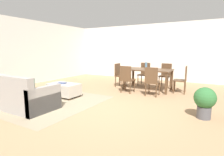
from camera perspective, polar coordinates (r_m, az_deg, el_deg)
The scene contains 16 objects.
ground_plane at distance 4.64m, azimuth -2.25°, elevation -9.24°, with size 10.80×10.80×0.00m, color #9E7A56.
wall_back at distance 9.05m, azimuth 14.89°, elevation 7.93°, with size 9.00×0.12×2.70m, color silver.
wall_left at distance 8.05m, azimuth -28.70°, elevation 7.09°, with size 0.12×11.00×2.70m, color silver.
area_rug at distance 5.53m, azimuth -20.66°, elevation -6.81°, with size 3.00×2.80×0.01m, color gray.
couch at distance 5.17m, azimuth -27.83°, elevation -5.03°, with size 2.04×0.91×0.86m.
ottoman_table at distance 5.80m, azimuth -14.96°, elevation -3.45°, with size 0.95×0.59×0.42m.
dining_table at distance 6.70m, azimuth 11.35°, elevation 2.06°, with size 1.66×0.99×0.76m.
dining_chair_near_left at distance 6.09m, azimuth 4.70°, elevation 0.09°, with size 0.41×0.41×0.92m.
dining_chair_near_right at distance 5.75m, azimuth 12.55°, elevation -0.61°, with size 0.40×0.40×0.92m.
dining_chair_far_left at distance 7.65m, azimuth 10.24°, elevation 1.75°, with size 0.43×0.43×0.92m.
dining_chair_far_right at distance 7.42m, azimuth 16.61°, elevation 1.30°, with size 0.42×0.42×0.92m.
dining_chair_head_east at distance 6.47m, azimuth 21.48°, elevation 0.02°, with size 0.43×0.43×0.92m.
dining_chair_head_west at distance 7.15m, azimuth 2.38°, elevation 1.39°, with size 0.40×0.40×0.92m.
vase_centerpiece at distance 6.73m, azimuth 10.72°, elevation 3.89°, with size 0.08×0.08×0.24m, color slate.
book_on_ottoman at distance 5.77m, azimuth -15.64°, elevation -1.58°, with size 0.26×0.20×0.03m, color #3F4C72.
potted_plant at distance 4.28m, azimuth 27.31°, elevation -6.37°, with size 0.45×0.45×0.67m.
Camera 1 is at (2.35, -3.74, 1.43)m, focal length 28.87 mm.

